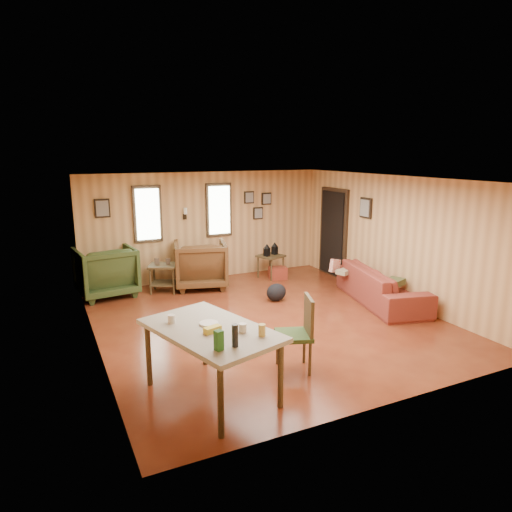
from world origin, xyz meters
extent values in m
cube|color=brown|center=(0.00, 0.00, -0.01)|extent=(5.50, 6.00, 0.02)
cube|color=#997C5B|center=(0.00, 0.00, 2.41)|extent=(5.50, 6.00, 0.02)
cube|color=tan|center=(0.00, 3.01, 1.20)|extent=(5.50, 0.02, 2.40)
cube|color=tan|center=(0.00, -3.01, 1.20)|extent=(5.50, 0.02, 2.40)
cube|color=tan|center=(-2.76, 0.00, 1.20)|extent=(0.02, 6.00, 2.40)
cube|color=tan|center=(2.76, 0.00, 1.20)|extent=(0.02, 6.00, 2.40)
cube|color=black|center=(-1.30, 2.97, 1.55)|extent=(0.60, 0.05, 1.20)
cube|color=#E0F2D1|center=(-1.30, 2.93, 1.55)|extent=(0.48, 0.04, 1.06)
cube|color=black|center=(0.30, 2.97, 1.55)|extent=(0.60, 0.05, 1.20)
cube|color=#E0F2D1|center=(0.30, 2.93, 1.55)|extent=(0.48, 0.04, 1.06)
cube|color=black|center=(-0.50, 2.95, 1.45)|extent=(0.07, 0.05, 0.12)
cylinder|color=silver|center=(-0.50, 2.89, 1.58)|extent=(0.07, 0.07, 0.14)
cube|color=black|center=(2.72, 1.95, 1.00)|extent=(0.06, 1.00, 2.05)
cube|color=black|center=(2.68, 1.95, 1.00)|extent=(0.04, 0.82, 1.90)
cube|color=black|center=(1.05, 2.97, 1.80)|extent=(0.24, 0.04, 0.28)
cube|color=#9E998C|center=(1.05, 2.94, 1.80)|extent=(0.19, 0.02, 0.22)
cube|color=black|center=(1.50, 2.97, 1.75)|extent=(0.24, 0.04, 0.28)
cube|color=#9E998C|center=(1.50, 2.94, 1.75)|extent=(0.19, 0.02, 0.22)
cube|color=black|center=(1.28, 2.97, 1.42)|extent=(0.24, 0.04, 0.28)
cube|color=#9E998C|center=(1.28, 2.94, 1.42)|extent=(0.19, 0.02, 0.22)
cube|color=black|center=(-2.20, 2.97, 1.72)|extent=(0.30, 0.04, 0.38)
cube|color=#9E998C|center=(-2.20, 2.94, 1.72)|extent=(0.24, 0.02, 0.31)
cube|color=black|center=(2.72, 0.85, 1.70)|extent=(0.04, 0.34, 0.42)
cube|color=#9E998C|center=(2.69, 0.85, 1.70)|extent=(0.02, 0.27, 0.34)
imported|color=maroon|center=(2.42, -0.10, 0.45)|extent=(1.22, 2.41, 0.91)
imported|color=#4B2F16|center=(-0.37, 2.36, 0.55)|extent=(1.28, 1.24, 1.09)
imported|color=#2E411D|center=(-2.26, 2.61, 0.55)|extent=(1.19, 1.13, 1.10)
cube|color=#46391F|center=(-1.17, 2.37, 0.56)|extent=(0.72, 0.69, 0.04)
cube|color=#46391F|center=(-1.17, 2.37, 0.18)|extent=(0.65, 0.63, 0.03)
cylinder|color=#46391F|center=(-1.46, 2.28, 0.27)|extent=(0.05, 0.05, 0.55)
cylinder|color=#46391F|center=(-1.04, 2.09, 0.27)|extent=(0.05, 0.05, 0.55)
cylinder|color=#46391F|center=(-1.30, 2.65, 0.27)|extent=(0.05, 0.05, 0.55)
cylinder|color=#46391F|center=(-0.87, 2.46, 0.27)|extent=(0.05, 0.05, 0.55)
cube|color=#4F4135|center=(-1.28, 2.42, 0.64)|extent=(0.10, 0.06, 0.13)
cube|color=#4F4135|center=(-1.08, 2.33, 0.64)|extent=(0.09, 0.06, 0.12)
cube|color=#46391F|center=(1.32, 2.37, 0.51)|extent=(0.65, 0.65, 0.04)
cylinder|color=#46391F|center=(1.20, 2.11, 0.25)|extent=(0.05, 0.05, 0.51)
cylinder|color=#46391F|center=(1.58, 2.26, 0.25)|extent=(0.05, 0.05, 0.51)
cylinder|color=#46391F|center=(1.05, 2.49, 0.25)|extent=(0.05, 0.05, 0.51)
cylinder|color=#46391F|center=(1.43, 2.64, 0.25)|extent=(0.05, 0.05, 0.51)
cube|color=black|center=(1.19, 2.33, 0.62)|extent=(0.14, 0.14, 0.18)
cone|color=black|center=(1.19, 2.33, 0.76)|extent=(0.20, 0.20, 0.10)
cube|color=black|center=(1.44, 2.42, 0.62)|extent=(0.14, 0.14, 0.18)
cone|color=black|center=(1.44, 2.42, 0.76)|extent=(0.20, 0.20, 0.10)
cube|color=maroon|center=(1.42, 2.22, 0.14)|extent=(0.43, 0.35, 0.27)
ellipsoid|color=black|center=(0.65, 0.84, 0.17)|extent=(0.43, 0.35, 0.34)
cube|color=#434C2A|center=(2.47, -0.39, 0.48)|extent=(0.43, 0.38, 0.11)
cube|color=#B42E1B|center=(2.01, 0.85, 0.55)|extent=(0.32, 0.18, 0.31)
cube|color=gray|center=(2.10, 0.65, 0.46)|extent=(0.36, 0.32, 0.09)
cube|color=gray|center=(-1.70, -1.94, 0.82)|extent=(1.43, 1.89, 0.06)
cylinder|color=#46391F|center=(-1.90, -2.75, 0.40)|extent=(0.08, 0.08, 0.80)
cylinder|color=#46391F|center=(-1.09, -2.51, 0.40)|extent=(0.08, 0.08, 0.80)
cylinder|color=#46391F|center=(-2.31, -1.36, 0.40)|extent=(0.08, 0.08, 0.80)
cylinder|color=#46391F|center=(-1.50, -1.12, 0.40)|extent=(0.08, 0.08, 0.80)
cylinder|color=beige|center=(-1.41, -2.20, 0.90)|extent=(0.11, 0.11, 0.10)
cylinder|color=beige|center=(-2.06, -1.58, 0.90)|extent=(0.11, 0.11, 0.10)
cube|color=#1F5620|center=(-1.82, -2.53, 0.96)|extent=(0.10, 0.10, 0.21)
cylinder|color=black|center=(-1.64, -2.52, 0.97)|extent=(0.08, 0.08, 0.24)
cylinder|color=#B59B47|center=(-1.26, -2.39, 0.92)|extent=(0.10, 0.10, 0.13)
cylinder|color=beige|center=(-1.68, -1.82, 0.86)|extent=(0.28, 0.28, 0.02)
cube|color=gold|center=(-1.72, -2.06, 0.89)|extent=(0.22, 0.14, 0.07)
cube|color=#2E411D|center=(-0.50, -1.79, 0.49)|extent=(0.58, 0.58, 0.05)
cube|color=#46391F|center=(-0.31, -1.85, 0.76)|extent=(0.19, 0.42, 0.50)
cylinder|color=#46391F|center=(-0.73, -1.90, 0.24)|extent=(0.05, 0.05, 0.48)
cylinder|color=#46391F|center=(-0.39, -2.02, 0.24)|extent=(0.05, 0.05, 0.48)
cylinder|color=#46391F|center=(-0.61, -1.55, 0.24)|extent=(0.05, 0.05, 0.48)
cylinder|color=#46391F|center=(-0.26, -1.67, 0.24)|extent=(0.05, 0.05, 0.48)
camera|label=1|loc=(-3.35, -6.61, 2.84)|focal=32.00mm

